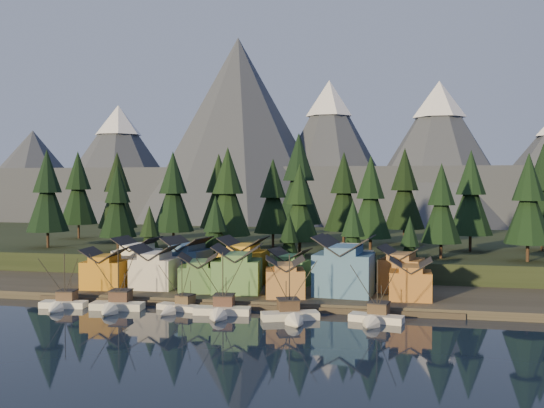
% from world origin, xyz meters
% --- Properties ---
extents(ground, '(500.00, 500.00, 0.00)m').
position_xyz_m(ground, '(0.00, 0.00, 0.00)').
color(ground, black).
rests_on(ground, ground).
extents(shore_strip, '(400.00, 50.00, 1.50)m').
position_xyz_m(shore_strip, '(0.00, 40.00, 0.75)').
color(shore_strip, '#312D24').
rests_on(shore_strip, ground).
extents(hillside, '(420.00, 100.00, 6.00)m').
position_xyz_m(hillside, '(0.00, 90.00, 3.00)').
color(hillside, black).
rests_on(hillside, ground).
extents(dock, '(80.00, 4.00, 1.00)m').
position_xyz_m(dock, '(0.00, 16.50, 0.50)').
color(dock, '#433C30').
rests_on(dock, ground).
extents(mountain_ridge, '(560.00, 190.00, 90.00)m').
position_xyz_m(mountain_ridge, '(-4.20, 213.59, 26.06)').
color(mountain_ridge, '#424755').
rests_on(mountain_ridge, ground).
extents(boat_0, '(8.91, 9.49, 11.15)m').
position_xyz_m(boat_0, '(-31.75, 8.67, 2.23)').
color(boat_0, white).
rests_on(boat_0, ground).
extents(boat_1, '(10.05, 10.77, 12.39)m').
position_xyz_m(boat_1, '(-21.22, 9.01, 2.46)').
color(boat_1, beige).
rests_on(boat_1, ground).
extents(boat_2, '(9.33, 9.82, 9.89)m').
position_xyz_m(boat_2, '(-10.05, 10.89, 1.83)').
color(boat_2, beige).
rests_on(boat_2, ground).
extents(boat_3, '(10.40, 11.12, 12.02)m').
position_xyz_m(boat_3, '(-1.30, 9.16, 2.31)').
color(boat_3, beige).
rests_on(boat_3, ground).
extents(boat_4, '(10.42, 10.99, 12.13)m').
position_xyz_m(boat_4, '(11.36, 7.75, 2.36)').
color(boat_4, beige).
rests_on(boat_4, ground).
extents(boat_5, '(9.54, 10.10, 11.40)m').
position_xyz_m(boat_5, '(25.12, 9.00, 2.25)').
color(boat_5, silver).
rests_on(boat_5, ground).
extents(house_front_0, '(8.93, 8.53, 8.13)m').
position_xyz_m(house_front_0, '(-30.22, 22.44, 5.77)').
color(house_front_0, '#BF7C1A').
rests_on(house_front_0, shore_strip).
extents(house_front_1, '(8.72, 8.39, 8.81)m').
position_xyz_m(house_front_1, '(-20.06, 24.39, 6.13)').
color(house_front_1, beige).
rests_on(house_front_1, shore_strip).
extents(house_front_2, '(9.33, 9.37, 7.48)m').
position_xyz_m(house_front_2, '(-10.10, 22.88, 5.43)').
color(house_front_2, '#4D7841').
rests_on(house_front_2, shore_strip).
extents(house_front_3, '(10.16, 9.79, 9.31)m').
position_xyz_m(house_front_3, '(-2.31, 23.31, 6.39)').
color(house_front_3, '#4E7D43').
rests_on(house_front_3, shore_strip).
extents(house_front_4, '(8.84, 9.28, 7.46)m').
position_xyz_m(house_front_4, '(7.67, 21.28, 5.42)').
color(house_front_4, '#AD773D').
rests_on(house_front_4, shore_strip).
extents(house_front_5, '(11.70, 10.81, 11.36)m').
position_xyz_m(house_front_5, '(18.51, 25.16, 7.47)').
color(house_front_5, '#3D6690').
rests_on(house_front_5, shore_strip).
extents(house_front_6, '(7.61, 7.20, 7.61)m').
position_xyz_m(house_front_6, '(30.96, 23.14, 5.50)').
color(house_front_6, '#A6672A').
rests_on(house_front_6, shore_strip).
extents(house_back_0, '(8.97, 8.62, 9.57)m').
position_xyz_m(house_back_0, '(-27.83, 32.90, 6.53)').
color(house_back_0, white).
rests_on(house_back_0, shore_strip).
extents(house_back_1, '(9.96, 10.05, 9.74)m').
position_xyz_m(house_back_1, '(-16.43, 33.59, 6.61)').
color(house_back_1, '#314F75').
rests_on(house_back_1, shore_strip).
extents(house_back_2, '(9.78, 9.03, 10.03)m').
position_xyz_m(house_back_2, '(-3.69, 33.53, 6.77)').
color(house_back_2, orange).
rests_on(house_back_2, shore_strip).
extents(house_back_3, '(8.75, 8.07, 7.77)m').
position_xyz_m(house_back_3, '(6.53, 33.09, 5.58)').
color(house_back_3, '#478349').
rests_on(house_back_3, shore_strip).
extents(house_back_4, '(10.66, 10.30, 10.74)m').
position_xyz_m(house_back_4, '(18.42, 31.22, 7.14)').
color(house_back_4, silver).
rests_on(house_back_4, shore_strip).
extents(house_back_5, '(9.46, 9.54, 9.02)m').
position_xyz_m(house_back_5, '(29.28, 31.19, 6.24)').
color(house_back_5, olive).
rests_on(house_back_5, shore_strip).
extents(tree_hill_0, '(11.13, 11.13, 25.93)m').
position_xyz_m(tree_hill_0, '(-62.00, 52.00, 20.18)').
color(tree_hill_0, '#332319').
rests_on(tree_hill_0, hillside).
extents(tree_hill_1, '(11.12, 11.12, 25.91)m').
position_xyz_m(tree_hill_1, '(-50.00, 68.00, 20.16)').
color(tree_hill_1, '#332319').
rests_on(tree_hill_1, hillside).
extents(tree_hill_2, '(9.30, 9.30, 21.67)m').
position_xyz_m(tree_hill_2, '(-40.00, 48.00, 17.84)').
color(tree_hill_2, '#332319').
rests_on(tree_hill_2, hillside).
extents(tree_hill_3, '(10.93, 10.93, 25.46)m').
position_xyz_m(tree_hill_3, '(-30.00, 60.00, 19.91)').
color(tree_hill_3, '#332319').
rests_on(tree_hill_3, hillside).
extents(tree_hill_4, '(10.94, 10.94, 25.48)m').
position_xyz_m(tree_hill_4, '(-22.00, 75.00, 19.93)').
color(tree_hill_4, '#332319').
rests_on(tree_hill_4, hillside).
extents(tree_hill_5, '(11.07, 11.07, 25.79)m').
position_xyz_m(tree_hill_5, '(-12.00, 50.00, 20.10)').
color(tree_hill_5, '#332319').
rests_on(tree_hill_5, hillside).
extents(tree_hill_6, '(10.11, 10.11, 23.54)m').
position_xyz_m(tree_hill_6, '(-4.00, 65.00, 18.87)').
color(tree_hill_6, '#332319').
rests_on(tree_hill_6, hillside).
extents(tree_hill_7, '(9.27, 9.27, 21.61)m').
position_xyz_m(tree_hill_7, '(6.00, 48.00, 17.81)').
color(tree_hill_7, '#332319').
rests_on(tree_hill_7, hillside).
extents(tree_hill_8, '(10.93, 10.93, 25.47)m').
position_xyz_m(tree_hill_8, '(14.00, 72.00, 19.92)').
color(tree_hill_8, '#332319').
rests_on(tree_hill_8, hillside).
extents(tree_hill_9, '(10.20, 10.20, 23.77)m').
position_xyz_m(tree_hill_9, '(22.00, 55.00, 18.99)').
color(tree_hill_9, '#332319').
rests_on(tree_hill_9, hillside).
extents(tree_hill_10, '(11.49, 11.49, 26.77)m').
position_xyz_m(tree_hill_10, '(30.00, 80.00, 20.64)').
color(tree_hill_10, '#332319').
rests_on(tree_hill_10, hillside).
extents(tree_hill_11, '(9.25, 9.25, 21.56)m').
position_xyz_m(tree_hill_11, '(38.00, 50.00, 17.78)').
color(tree_hill_11, '#332319').
rests_on(tree_hill_11, hillside).
extents(tree_hill_12, '(10.85, 10.85, 25.28)m').
position_xyz_m(tree_hill_12, '(46.00, 66.00, 19.82)').
color(tree_hill_12, '#332319').
rests_on(tree_hill_12, hillside).
extents(tree_hill_13, '(10.14, 10.14, 23.62)m').
position_xyz_m(tree_hill_13, '(56.00, 48.00, 18.91)').
color(tree_hill_13, '#332319').
rests_on(tree_hill_13, hillside).
extents(tree_hill_14, '(11.60, 11.60, 27.03)m').
position_xyz_m(tree_hill_14, '(64.00, 72.00, 20.78)').
color(tree_hill_14, '#332319').
rests_on(tree_hill_14, hillside).
extents(tree_hill_15, '(13.57, 13.57, 31.60)m').
position_xyz_m(tree_hill_15, '(0.00, 82.00, 23.28)').
color(tree_hill_15, '#332319').
rests_on(tree_hill_15, hillside).
extents(tree_hill_16, '(11.52, 11.52, 26.83)m').
position_xyz_m(tree_hill_16, '(-68.00, 78.00, 20.67)').
color(tree_hill_16, '#332319').
rests_on(tree_hill_16, hillside).
extents(tree_shore_0, '(7.00, 7.00, 16.32)m').
position_xyz_m(tree_shore_0, '(-28.00, 40.00, 10.41)').
color(tree_shore_0, '#332319').
rests_on(tree_shore_0, shore_strip).
extents(tree_shore_1, '(8.06, 8.06, 18.78)m').
position_xyz_m(tree_shore_1, '(-12.00, 40.00, 11.76)').
color(tree_shore_1, '#332319').
rests_on(tree_shore_1, shore_strip).
extents(tree_shore_2, '(6.46, 6.46, 15.05)m').
position_xyz_m(tree_shore_2, '(5.00, 40.00, 9.72)').
color(tree_shore_2, '#332319').
rests_on(tree_shore_2, shore_strip).
extents(tree_shore_3, '(7.69, 7.69, 17.92)m').
position_xyz_m(tree_shore_3, '(19.00, 40.00, 11.29)').
color(tree_shore_3, '#332319').
rests_on(tree_shore_3, shore_strip).
extents(tree_shore_4, '(6.25, 6.25, 14.57)m').
position_xyz_m(tree_shore_4, '(31.00, 40.00, 9.45)').
color(tree_shore_4, '#332319').
rests_on(tree_shore_4, shore_strip).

